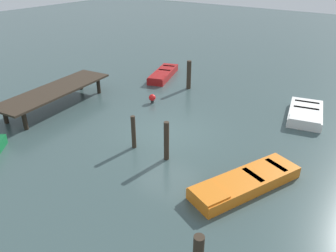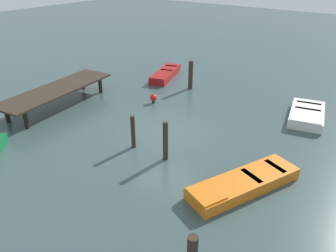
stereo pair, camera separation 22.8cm
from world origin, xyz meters
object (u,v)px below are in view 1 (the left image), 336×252
Objects in this scene: dock_segment at (55,91)px; rowboat_red at (163,74)px; rowboat_orange at (245,182)px; mooring_piling_near_right at (134,132)px; mooring_piling_mid_right at (166,141)px; rowboat_white at (305,113)px; marker_buoy at (152,98)px; mooring_piling_center at (189,75)px.

dock_segment is 7.09m from rowboat_red.
mooring_piling_near_right is (-0.12, 4.70, 0.48)m from rowboat_orange.
mooring_piling_near_right is at bearing 91.84° from mooring_piling_mid_right.
rowboat_orange and rowboat_white have the same top height.
mooring_piling_near_right is at bearing -151.30° from marker_buoy.
dock_segment is at bearing -70.91° from rowboat_orange.
dock_segment is 4.13× the size of mooring_piling_mid_right.
rowboat_orange is 4.73m from mooring_piling_near_right.
dock_segment is 3.95× the size of mooring_piling_center.
marker_buoy is at bearing -80.58° from rowboat_white.
mooring_piling_center is at bearing -40.12° from dock_segment.
dock_segment is at bearing 146.51° from mooring_piling_center.
marker_buoy is at bearing -96.52° from rowboat_orange.
mooring_piling_near_right is (-6.95, -1.81, -0.12)m from mooring_piling_center.
rowboat_white is at bearing -90.97° from mooring_piling_center.
rowboat_red is at bearing -107.55° from rowboat_orange.
mooring_piling_center is (-0.73, -2.36, 0.60)m from rowboat_red.
mooring_piling_near_right is (-0.82, -5.86, -0.16)m from dock_segment.
rowboat_white is 2.30× the size of mooring_piling_near_right.
rowboat_red is 4.17m from marker_buoy.
marker_buoy is (4.00, 2.19, -0.41)m from mooring_piling_near_right.
rowboat_orange and rowboat_red have the same top height.
marker_buoy is at bearing 43.51° from mooring_piling_mid_right.
rowboat_red is at bearing 36.92° from mooring_piling_mid_right.
mooring_piling_mid_right is 1.56m from mooring_piling_near_right.
dock_segment is 1.56× the size of rowboat_orange.
mooring_piling_mid_right is 1.13× the size of mooring_piling_near_right.
marker_buoy is (-2.83, 7.01, 0.07)m from rowboat_white.
rowboat_orange is 6.72m from rowboat_white.
marker_buoy is at bearing 28.70° from mooring_piling_near_right.
rowboat_white is 0.89× the size of rowboat_red.
mooring_piling_center reaches higher than marker_buoy.
mooring_piling_mid_right is (-0.77, -7.43, -0.07)m from dock_segment.
mooring_piling_mid_right is (-7.63, -5.73, 0.56)m from rowboat_red.
mooring_piling_near_right is at bearing -47.77° from rowboat_white.
rowboat_red is 8.75m from mooring_piling_near_right.
mooring_piling_near_right is at bearing -165.40° from mooring_piling_center.
rowboat_orange is 8.62× the size of marker_buoy.
mooring_piling_center reaches higher than rowboat_red.
dock_segment is 2.03× the size of rowboat_white.
mooring_piling_mid_right is at bearing -102.54° from dock_segment.
dock_segment is at bearing -32.39° from rowboat_red.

